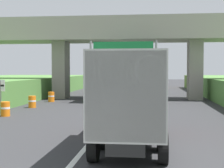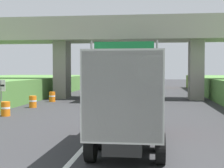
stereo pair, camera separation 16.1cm
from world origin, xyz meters
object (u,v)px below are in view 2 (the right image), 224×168
at_px(truck_green, 106,80).
at_px(car_blue, 108,82).
at_px(speed_limit_sign, 1,91).
at_px(construction_barrel_4, 52,97).
at_px(truck_silver, 116,78).
at_px(construction_barrel_3, 33,102).
at_px(car_white, 144,88).
at_px(construction_barrel_2, 6,109).
at_px(overhead_highway_sign, 124,57).
at_px(truck_red, 130,95).
at_px(truck_orange, 149,76).

height_order(truck_green, car_blue, truck_green).
xyz_separation_m(speed_limit_sign, construction_barrel_4, (0.88, 8.38, -1.02)).
xyz_separation_m(truck_silver, construction_barrel_3, (-4.65, -15.93, -1.47)).
bearing_deg(car_white, construction_barrel_3, -123.62).
height_order(truck_green, construction_barrel_2, truck_green).
bearing_deg(truck_green, car_blue, 97.24).
relative_size(overhead_highway_sign, construction_barrel_3, 6.53).
relative_size(truck_green, construction_barrel_3, 8.11).
bearing_deg(construction_barrel_2, car_white, 64.44).
height_order(truck_green, construction_barrel_3, truck_green).
distance_m(overhead_highway_sign, truck_green, 3.74).
distance_m(speed_limit_sign, truck_red, 12.44).
bearing_deg(car_blue, construction_barrel_3, -92.43).
xyz_separation_m(truck_orange, car_white, (-0.28, -19.16, -1.08)).
distance_m(truck_orange, construction_barrel_3, 32.56).
relative_size(truck_orange, construction_barrel_4, 8.11).
relative_size(truck_silver, construction_barrel_3, 8.11).
relative_size(truck_red, construction_barrel_3, 8.11).
distance_m(overhead_highway_sign, construction_barrel_4, 7.44).
bearing_deg(truck_green, construction_barrel_3, -123.98).
relative_size(truck_orange, truck_silver, 1.00).
distance_m(construction_barrel_3, construction_barrel_4, 4.77).
distance_m(car_blue, car_white, 21.60).
bearing_deg(construction_barrel_2, truck_silver, 77.35).
bearing_deg(truck_green, truck_orange, 81.29).
bearing_deg(overhead_highway_sign, car_white, 78.56).
bearing_deg(truck_orange, car_blue, 169.06).
bearing_deg(truck_orange, speed_limit_sign, -104.80).
relative_size(truck_orange, truck_green, 1.00).
distance_m(truck_orange, truck_green, 24.76).
distance_m(truck_red, truck_green, 19.36).
xyz_separation_m(car_blue, construction_barrel_2, (-1.39, -37.54, -0.40)).
xyz_separation_m(truck_red, construction_barrel_2, (-8.25, 7.32, -1.47)).
bearing_deg(truck_red, construction_barrel_3, 124.33).
distance_m(truck_orange, construction_barrel_4, 27.97).
height_order(car_blue, construction_barrel_2, car_blue).
bearing_deg(construction_barrel_2, truck_red, -41.59).
xyz_separation_m(truck_orange, truck_red, (-0.17, -43.50, 0.00)).
bearing_deg(truck_orange, car_white, -90.83).
bearing_deg(truck_orange, construction_barrel_4, -107.45).
xyz_separation_m(truck_silver, truck_green, (0.02, -8.99, 0.00)).
xyz_separation_m(truck_silver, construction_barrel_2, (-4.64, -20.70, -1.47)).
xyz_separation_m(speed_limit_sign, truck_silver, (5.48, 19.54, 0.46)).
distance_m(truck_green, construction_barrel_3, 8.49).
height_order(truck_silver, truck_green, same).
relative_size(truck_red, construction_barrel_4, 8.11).
bearing_deg(car_white, truck_orange, 89.17).
height_order(car_white, construction_barrel_3, car_white).
relative_size(speed_limit_sign, truck_red, 0.31).
bearing_deg(truck_silver, construction_barrel_3, -106.28).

